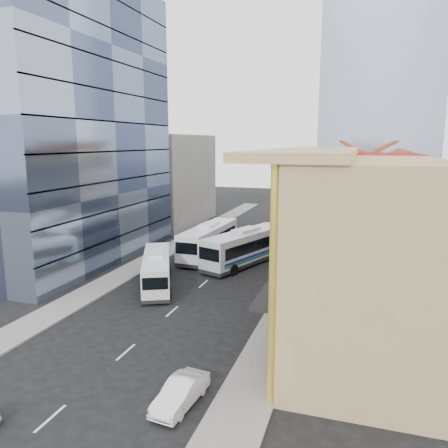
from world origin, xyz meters
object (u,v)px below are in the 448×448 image
(bus_left_near, at_px, (157,269))
(sedan_right, at_px, (181,393))
(bus_left_far, at_px, (209,240))
(bus_right, at_px, (246,246))
(office_tower, at_px, (66,122))
(shophouse_tan, at_px, (366,262))

(bus_left_near, distance_m, sedan_right, 18.70)
(bus_left_far, bearing_deg, bus_right, -18.71)
(bus_left_far, bearing_deg, sedan_right, -70.47)
(sedan_right, bearing_deg, office_tower, 141.82)
(bus_left_near, distance_m, bus_right, 11.22)
(sedan_right, bearing_deg, bus_left_far, 113.16)
(bus_left_near, distance_m, bus_left_far, 11.54)
(bus_right, xyz_separation_m, sedan_right, (3.47, -25.78, -1.32))
(bus_left_near, xyz_separation_m, bus_left_far, (0.91, 11.50, 0.32))
(bus_right, height_order, sedan_right, bus_right)
(shophouse_tan, distance_m, sedan_right, 12.90)
(office_tower, relative_size, sedan_right, 7.52)
(office_tower, xyz_separation_m, bus_left_near, (13.20, -5.90, -13.38))
(shophouse_tan, height_order, bus_left_near, shophouse_tan)
(bus_left_near, bearing_deg, bus_right, 33.72)
(office_tower, relative_size, bus_left_far, 2.48)
(bus_left_near, relative_size, sedan_right, 2.53)
(shophouse_tan, distance_m, bus_right, 21.73)
(bus_left_near, xyz_separation_m, sedan_right, (9.30, -16.20, -0.96))
(bus_right, relative_size, sedan_right, 3.09)
(office_tower, height_order, bus_right, office_tower)
(shophouse_tan, relative_size, bus_left_far, 1.16)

